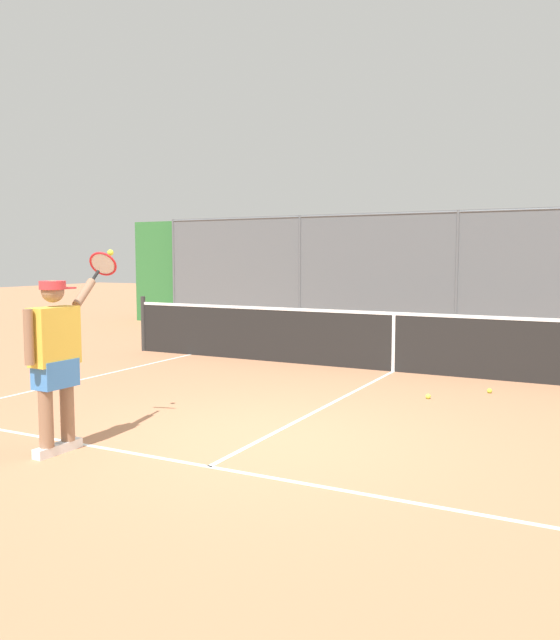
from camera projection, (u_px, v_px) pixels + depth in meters
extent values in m
plane|color=#B27551|center=(264.00, 439.00, 6.54)|extent=(60.00, 60.00, 0.00)
cube|color=white|center=(209.00, 467.00, 5.65)|extent=(6.16, 0.05, 0.01)
cube|color=white|center=(328.00, 405.00, 8.01)|extent=(0.05, 5.33, 0.01)
cylinder|color=#565B60|center=(457.00, 275.00, 14.24)|extent=(0.07, 0.07, 2.86)
cylinder|color=#565B60|center=(300.00, 273.00, 16.00)|extent=(0.07, 0.07, 2.86)
cylinder|color=#565B60|center=(174.00, 272.00, 17.75)|extent=(0.07, 0.07, 2.86)
cylinder|color=#565B60|center=(458.00, 212.00, 14.11)|extent=(15.36, 0.05, 0.05)
cube|color=#565B60|center=(457.00, 275.00, 14.24)|extent=(15.36, 0.02, 2.86)
cube|color=#2D6B33|center=(463.00, 275.00, 14.82)|extent=(18.36, 0.90, 2.83)
cube|color=silver|center=(453.00, 337.00, 14.21)|extent=(16.36, 0.18, 0.15)
cylinder|color=#2D2D2D|center=(143.00, 324.00, 12.62)|extent=(0.09, 0.09, 1.07)
cube|color=black|center=(394.00, 343.00, 10.32)|extent=(10.04, 0.02, 0.91)
cube|color=white|center=(394.00, 314.00, 10.28)|extent=(10.04, 0.04, 0.05)
cube|color=white|center=(394.00, 343.00, 10.32)|extent=(0.05, 0.04, 0.91)
cube|color=silver|center=(47.00, 452.00, 5.94)|extent=(0.12, 0.26, 0.09)
cylinder|color=#8C664C|center=(46.00, 407.00, 5.90)|extent=(0.13, 0.13, 0.75)
cube|color=silver|center=(68.00, 445.00, 6.16)|extent=(0.12, 0.26, 0.09)
cylinder|color=#8C664C|center=(67.00, 402.00, 6.12)|extent=(0.13, 0.13, 0.75)
cube|color=#3D7AC6|center=(55.00, 373.00, 5.98)|extent=(0.23, 0.40, 0.26)
cube|color=gold|center=(54.00, 336.00, 5.95)|extent=(0.22, 0.47, 0.54)
cylinder|color=#8C664C|center=(29.00, 337.00, 5.70)|extent=(0.08, 0.08, 0.50)
cylinder|color=#8C664C|center=(84.00, 293.00, 6.31)|extent=(0.19, 0.38, 0.28)
sphere|color=#8C664C|center=(53.00, 291.00, 5.91)|extent=(0.21, 0.21, 0.21)
cylinder|color=red|center=(52.00, 285.00, 5.90)|extent=(0.24, 0.24, 0.08)
cube|color=red|center=(62.00, 288.00, 6.01)|extent=(0.18, 0.19, 0.02)
cylinder|color=black|center=(95.00, 276.00, 6.53)|extent=(0.08, 0.17, 0.13)
torus|color=red|center=(103.00, 264.00, 6.70)|extent=(0.33, 0.26, 0.26)
cylinder|color=silver|center=(103.00, 264.00, 6.70)|extent=(0.28, 0.20, 0.21)
sphere|color=#CCDB33|center=(110.00, 253.00, 6.87)|extent=(0.07, 0.07, 0.07)
sphere|color=#C1D138|center=(490.00, 391.00, 8.71)|extent=(0.07, 0.07, 0.07)
sphere|color=#D6E042|center=(428.00, 396.00, 8.36)|extent=(0.07, 0.07, 0.07)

